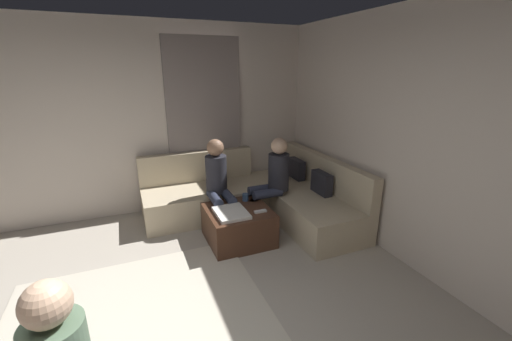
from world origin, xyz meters
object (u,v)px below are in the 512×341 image
object	(u,v)px
game_remote	(260,211)
coffee_mug	(245,197)
person_on_couch_back	(272,178)
person_on_couch_side	(219,182)
ottoman	(238,225)
sectional_couch	(260,197)

from	to	relation	value
game_remote	coffee_mug	bearing A→B (deg)	-174.29
person_on_couch_back	person_on_couch_side	size ratio (longest dim) A/B	1.00
game_remote	person_on_couch_back	xyz separation A→B (m)	(-0.46, 0.37, 0.23)
ottoman	person_on_couch_back	bearing A→B (deg)	115.68
person_on_couch_back	person_on_couch_side	world-z (taller)	same
sectional_couch	person_on_couch_side	distance (m)	0.77
person_on_couch_back	coffee_mug	bearing A→B (deg)	98.78
game_remote	person_on_couch_back	bearing A→B (deg)	141.46
ottoman	coffee_mug	bearing A→B (deg)	140.71
ottoman	coffee_mug	size ratio (longest dim) A/B	8.00
sectional_couch	ottoman	distance (m)	0.78
sectional_couch	game_remote	world-z (taller)	sectional_couch
sectional_couch	coffee_mug	world-z (taller)	sectional_couch
sectional_couch	game_remote	bearing A→B (deg)	-22.83
ottoman	coffee_mug	distance (m)	0.38
sectional_couch	person_on_couch_side	bearing A→B (deg)	-77.19
coffee_mug	game_remote	bearing A→B (deg)	5.71
person_on_couch_back	person_on_couch_side	distance (m)	0.72
person_on_couch_side	person_on_couch_back	bearing A→B (deg)	169.17
sectional_couch	person_on_couch_back	size ratio (longest dim) A/B	2.12
person_on_couch_side	game_remote	bearing A→B (deg)	119.31
ottoman	game_remote	distance (m)	0.36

